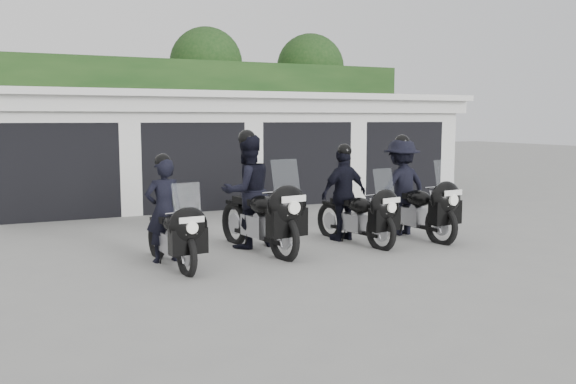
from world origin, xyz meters
name	(u,v)px	position (x,y,z in m)	size (l,w,h in m)	color
ground	(288,257)	(0.00, 0.00, 0.00)	(80.00, 80.00, 0.00)	gray
garage_block	(169,149)	(0.00, 8.06, 1.42)	(16.40, 6.80, 2.96)	silver
background_vegetation	(145,105)	(0.37, 12.92, 2.77)	(20.00, 3.90, 5.80)	black
police_bike_a	(170,220)	(-1.91, 0.24, 0.71)	(0.74, 2.06, 1.80)	black
police_bike_b	(254,198)	(-0.29, 0.79, 0.91)	(1.13, 2.47, 2.16)	black
police_bike_c	(350,199)	(1.59, 0.67, 0.80)	(1.11, 2.15, 1.88)	black
police_bike_d	(407,192)	(2.90, 0.71, 0.87)	(1.29, 2.34, 2.04)	black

